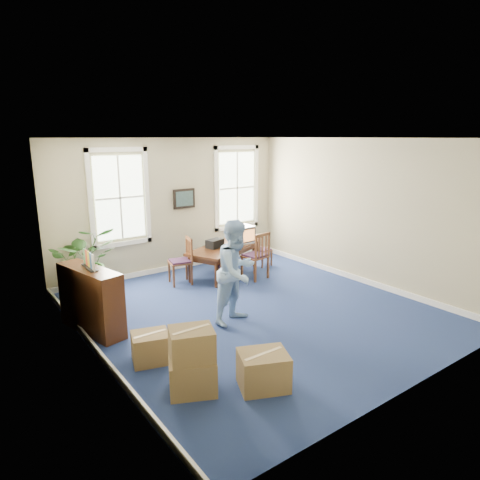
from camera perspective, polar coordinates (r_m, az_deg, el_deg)
floor at (r=8.26m, az=1.91°, el=-9.36°), size 6.50×6.50×0.00m
ceiling at (r=7.60m, az=2.10°, el=13.44°), size 6.50×6.50×0.00m
wall_back at (r=10.48m, az=-9.01°, el=4.56°), size 6.50×0.00×6.50m
wall_front at (r=5.66m, az=22.70°, el=-4.15°), size 6.50×0.00×6.50m
wall_left at (r=6.43m, az=-19.61°, el=-1.82°), size 0.00×6.50×6.50m
wall_right at (r=9.87m, az=15.90°, el=3.64°), size 0.00×6.50×6.50m
baseboard_back at (r=10.81m, az=-8.63°, el=-3.55°), size 6.00×0.04×0.12m
baseboard_left at (r=6.99m, az=-18.34°, el=-14.05°), size 0.04×6.50×0.12m
baseboard_right at (r=10.22m, az=15.24°, el=-4.90°), size 0.04×6.50×0.12m
window_left at (r=9.91m, az=-15.75°, el=5.45°), size 1.40×0.12×2.20m
window_right at (r=11.40m, az=-0.44°, el=6.97°), size 1.40×0.12×2.20m
wall_picture at (r=10.56m, az=-7.46°, el=5.49°), size 0.58×0.06×0.48m
conference_table at (r=10.25m, az=-2.14°, el=-2.72°), size 2.19×1.66×0.68m
crt_tv at (r=10.47m, az=0.38°, el=0.77°), size 0.50×0.54×0.42m
game_console at (r=10.64m, az=1.70°, el=-0.06°), size 0.22×0.24×0.05m
equipment_bag at (r=10.05m, az=-3.38°, el=-0.46°), size 0.46×0.36×0.20m
chair_near_left at (r=9.46m, az=-1.90°, el=-3.54°), size 0.48×0.48×0.86m
chair_near_right at (r=9.89m, az=2.02°, el=-2.04°), size 0.56×0.56×1.11m
chair_end_left at (r=9.62m, az=-8.01°, el=-2.81°), size 0.56×0.56×1.05m
chair_end_right at (r=10.90m, az=3.02°, el=-1.29°), size 0.41×0.41×0.84m
man at (r=7.50m, az=-0.43°, el=-4.24°), size 1.06×0.92×1.85m
credenza at (r=7.67m, az=-19.24°, el=-7.51°), size 0.72×1.48×1.12m
brochure_rack at (r=7.46m, az=-19.51°, el=-2.37°), size 0.32×0.69×0.30m
potted_plant at (r=9.30m, az=-19.99°, el=-2.68°), size 1.50×1.35×1.49m
cardboard_boxes at (r=5.89m, az=-4.97°, el=-14.46°), size 2.06×2.06×0.92m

